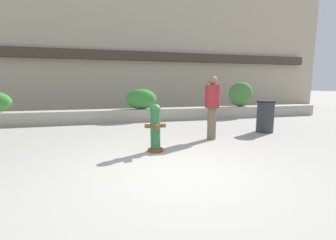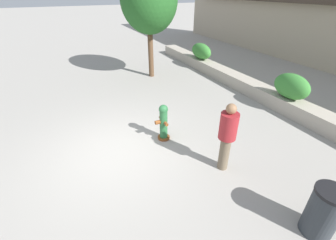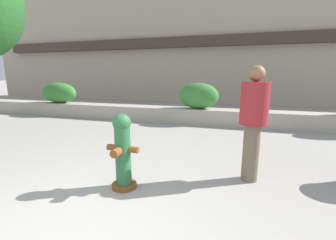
# 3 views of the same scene
# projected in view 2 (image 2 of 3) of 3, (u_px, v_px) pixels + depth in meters

# --- Properties ---
(ground_plane) EXTENTS (120.00, 120.00, 0.00)m
(ground_plane) POSITION_uv_depth(u_px,v_px,m) (118.00, 152.00, 6.01)
(ground_plane) COLOR #9E9991
(planter_wall_low) EXTENTS (18.00, 0.70, 0.50)m
(planter_wall_low) POSITION_uv_depth(u_px,v_px,m) (280.00, 101.00, 8.14)
(planter_wall_low) COLOR #ADA393
(planter_wall_low) RESTS_ON ground
(hedge_bush_0) EXTENTS (1.52, 0.66, 0.80)m
(hedge_bush_0) POSITION_uv_depth(u_px,v_px,m) (201.00, 51.00, 11.89)
(hedge_bush_0) COLOR #387F33
(hedge_bush_0) RESTS_ON planter_wall_low
(hedge_bush_1) EXTENTS (1.30, 0.70, 0.84)m
(hedge_bush_1) POSITION_uv_depth(u_px,v_px,m) (292.00, 86.00, 7.59)
(hedge_bush_1) COLOR #387F33
(hedge_bush_1) RESTS_ON planter_wall_low
(fire_hydrant) EXTENTS (0.47, 0.43, 1.08)m
(fire_hydrant) POSITION_uv_depth(u_px,v_px,m) (163.00, 122.00, 6.28)
(fire_hydrant) COLOR brown
(fire_hydrant) RESTS_ON ground
(street_tree) EXTENTS (2.68, 2.41, 4.78)m
(street_tree) POSITION_uv_depth(u_px,v_px,m) (149.00, 0.00, 9.49)
(street_tree) COLOR brown
(street_tree) RESTS_ON ground
(pedestrian) EXTENTS (0.52, 0.52, 1.73)m
(pedestrian) POSITION_uv_depth(u_px,v_px,m) (227.00, 134.00, 5.00)
(pedestrian) COLOR brown
(pedestrian) RESTS_ON ground
(trash_bin) EXTENTS (0.55, 0.55, 1.01)m
(trash_bin) POSITION_uv_depth(u_px,v_px,m) (323.00, 212.00, 3.81)
(trash_bin) COLOR #2D3338
(trash_bin) RESTS_ON ground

